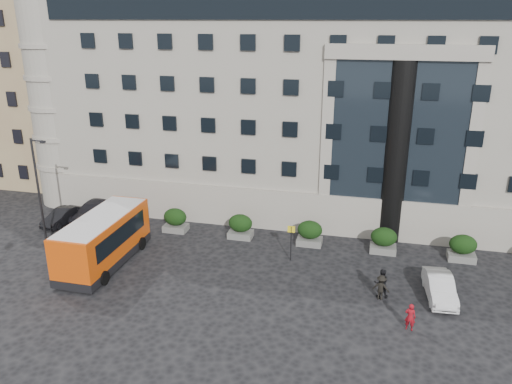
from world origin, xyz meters
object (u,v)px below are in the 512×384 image
Objects in this scene: hedge_d at (384,240)px; hedge_b at (240,226)px; hedge_c at (310,233)px; parked_car_b at (62,216)px; bus_stop_sign at (291,237)px; pedestrian_a at (410,317)px; hedge_e at (463,248)px; pedestrian_b at (381,283)px; street_lamp at (39,189)px; red_truck at (122,180)px; hedge_a at (175,220)px; parked_car_d at (87,191)px; pedestrian_c at (381,287)px; parked_car_c at (92,211)px; minibus at (103,238)px; white_taxi at (440,287)px.

hedge_b is at bearing 180.00° from hedge_d.
hedge_c is 19.80m from parked_car_b.
bus_stop_sign is 1.63× the size of pedestrian_a.
bus_stop_sign is at bearing -166.08° from hedge_e.
pedestrian_b reaches higher than pedestrian_a.
street_lamp is 11.76m from red_truck.
pedestrian_b is at bearing -21.68° from hedge_a.
street_lamp is 2.13× the size of parked_car_b.
parked_car_d is 3.47× the size of pedestrian_c.
pedestrian_a is (-3.82, -9.19, -0.16)m from hedge_e.
hedge_b is 14.72m from red_truck.
parked_car_b is at bearing 109.83° from street_lamp.
hedge_b is 0.34× the size of parked_car_d.
parked_car_b is (-24.98, -0.80, -0.31)m from hedge_d.
bus_stop_sign reaches higher than pedestrian_a.
parked_car_c is (0.45, -6.00, -0.72)m from red_truck.
hedge_e is (5.20, 0.00, 0.00)m from hedge_d.
pedestrian_a is at bearing -22.57° from parked_car_c.
parked_car_c is (-4.99, 6.76, -1.13)m from minibus.
white_taxi is at bearing -16.58° from red_truck.
bus_stop_sign is 0.31× the size of minibus.
street_lamp is 6.52m from parked_car_c.
red_truck is 26.81m from pedestrian_c.
red_truck is at bearing 167.08° from hedge_e.
pedestrian_b is 0.31m from pedestrian_c.
hedge_b and hedge_e have the same top height.
red_truck is at bearing -18.84° from pedestrian_a.
street_lamp reaches higher than parked_car_c.
red_truck reaches higher than pedestrian_c.
parked_car_b is (-1.44, 4.00, -3.75)m from street_lamp.
parked_car_c is at bearing 168.73° from bus_stop_sign.
white_taxi reaches higher than parked_car_b.
hedge_b is 5.20m from hedge_c.
bus_stop_sign reaches higher than pedestrian_c.
white_taxi is at bearing -102.79° from pedestrian_a.
parked_car_d is 3.46× the size of pedestrian_a.
hedge_b is at bearing 0.00° from hedge_a.
pedestrian_c is (15.47, -6.44, -0.16)m from hedge_a.
minibus is 13.88m from parked_car_d.
hedge_e is 0.23× the size of street_lamp.
hedge_e is (20.80, 0.00, 0.00)m from hedge_a.
parked_car_c is (-23.10, 0.59, -0.21)m from hedge_d.
parked_car_b is 2.43× the size of pedestrian_a.
street_lamp is (-23.54, -4.80, 3.44)m from hedge_d.
pedestrian_a is (11.78, -9.19, -0.16)m from hedge_b.
red_truck reaches higher than hedge_b.
hedge_e is at bearing 9.48° from street_lamp.
hedge_c is 21.66m from parked_car_d.
hedge_d and hedge_e have the same top height.
bus_stop_sign is at bearing -155.34° from hedge_d.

